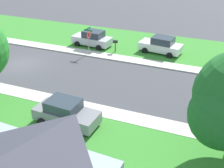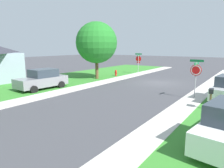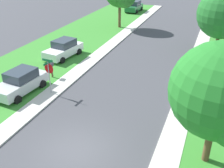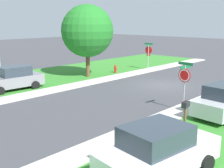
{
  "view_description": "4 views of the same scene",
  "coord_description": "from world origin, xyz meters",
  "views": [
    {
      "loc": [
        20.39,
        17.49,
        11.45
      ],
      "look_at": [
        2.99,
        10.48,
        1.4
      ],
      "focal_mm": 46.67,
      "sensor_mm": 36.0,
      "label": 1
    },
    {
      "loc": [
        -7.95,
        19.69,
        3.62
      ],
      "look_at": [
        -0.96,
        9.6,
        1.4
      ],
      "focal_mm": 32.98,
      "sensor_mm": 36.0,
      "label": 2
    },
    {
      "loc": [
        6.0,
        -9.79,
        9.86
      ],
      "look_at": [
        -0.07,
        5.46,
        1.4
      ],
      "focal_mm": 43.17,
      "sensor_mm": 36.0,
      "label": 3
    },
    {
      "loc": [
        -12.51,
        19.12,
        5.02
      ],
      "look_at": [
        -1.27,
        7.02,
        1.4
      ],
      "focal_mm": 47.04,
      "sensor_mm": 36.0,
      "label": 4
    }
  ],
  "objects": [
    {
      "name": "ground_plane",
      "position": [
        0.0,
        0.0,
        0.0
      ],
      "size": [
        120.0,
        120.0,
        0.0
      ],
      "primitive_type": "plane",
      "color": "#424247"
    },
    {
      "name": "sidewalk_east",
      "position": [
        4.7,
        12.0,
        0.05
      ],
      "size": [
        1.4,
        56.0,
        0.1
      ],
      "primitive_type": "cube",
      "color": "beige",
      "rests_on": "ground"
    },
    {
      "name": "sidewalk_west",
      "position": [
        -4.7,
        12.0,
        0.05
      ],
      "size": [
        1.4,
        56.0,
        0.1
      ],
      "primitive_type": "cube",
      "color": "beige",
      "rests_on": "ground"
    },
    {
      "name": "lawn_west",
      "position": [
        -9.4,
        12.0,
        0.04
      ],
      "size": [
        8.0,
        56.0,
        0.08
      ],
      "primitive_type": "cube",
      "color": "#38842D",
      "rests_on": "ground"
    },
    {
      "name": "stop_sign_far_corner",
      "position": [
        -4.69,
        4.85,
        1.89
      ],
      "size": [
        0.92,
        0.92,
        2.77
      ],
      "color": "#9E9EA3",
      "rests_on": "ground"
    },
    {
      "name": "car_silver_behind_trees",
      "position": [
        -6.84,
        4.21,
        0.87
      ],
      "size": [
        2.31,
        4.44,
        1.76
      ],
      "color": "silver",
      "rests_on": "ground"
    },
    {
      "name": "car_white_across_road",
      "position": [
        -7.63,
        11.65,
        0.87
      ],
      "size": [
        2.46,
        4.5,
        1.76
      ],
      "color": "white",
      "rests_on": "ground"
    },
    {
      "name": "car_grey_kerbside_mid",
      "position": [
        6.88,
        8.81,
        0.87
      ],
      "size": [
        2.23,
        4.4,
        1.76
      ],
      "color": "gray",
      "rests_on": "ground"
    },
    {
      "name": "car_green_near_corner",
      "position": [
        -7.39,
        33.84,
        0.87
      ],
      "size": [
        2.11,
        4.34,
        1.76
      ],
      "color": "#1E6033",
      "rests_on": "ground"
    },
    {
      "name": "mailbox",
      "position": [
        -6.1,
        7.19,
        1.01
      ],
      "size": [
        0.3,
        0.51,
        1.31
      ],
      "color": "brown",
      "rests_on": "ground"
    }
  ]
}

